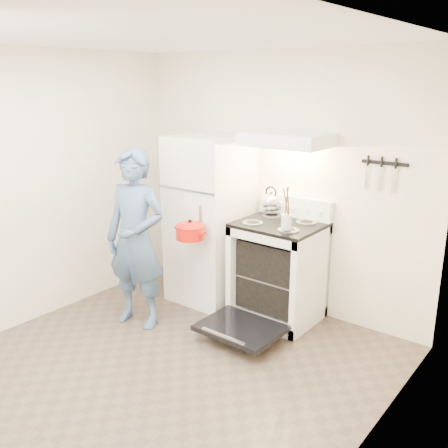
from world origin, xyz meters
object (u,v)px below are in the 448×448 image
Objects in this scene: stove_body at (278,273)px; person at (136,239)px; dutch_oven at (190,232)px; refrigerator at (210,220)px; tea_kettle at (271,201)px.

person is at bearing -137.29° from stove_body.
refrigerator is at bearing 109.21° from dutch_oven.
stove_body is at bearing 30.53° from person.
person is 0.50m from dutch_oven.
stove_body is 0.56× the size of person.
stove_body is (0.81, 0.02, -0.39)m from refrigerator.
dutch_oven is at bearing -70.79° from refrigerator.
stove_body is 2.74× the size of dutch_oven.
dutch_oven is at bearing -119.17° from tea_kettle.
refrigerator reaches higher than person.
dutch_oven is (-0.41, -0.73, -0.22)m from tea_kettle.
stove_body is 0.92m from dutch_oven.
refrigerator is at bearing -158.91° from tea_kettle.
tea_kettle is 0.84× the size of dutch_oven.
person reaches higher than dutch_oven.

